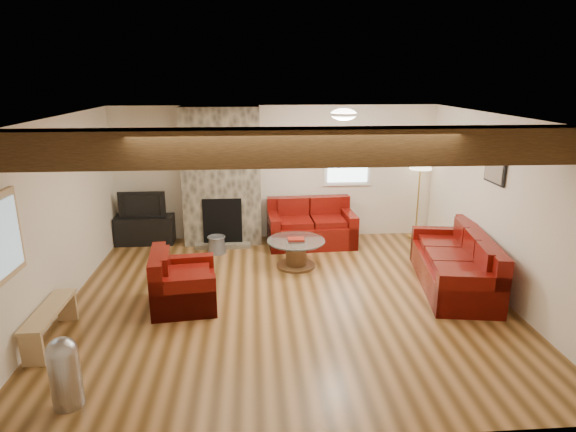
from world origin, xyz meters
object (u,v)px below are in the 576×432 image
armchair_red (184,279)px  television (143,203)px  loveseat (311,223)px  tv_cabinet (145,230)px  coffee_table (296,253)px  sofa_three (454,260)px  floor_lamp (421,166)px

armchair_red → television: 2.84m
loveseat → tv_cabinet: loveseat is taller
television → armchair_red: bearing=-67.9°
coffee_table → tv_cabinet: (-2.69, 1.36, 0.03)m
coffee_table → television: size_ratio=1.12×
sofa_three → floor_lamp: 2.44m
coffee_table → television: bearing=153.2°
sofa_three → floor_lamp: floor_lamp is taller
loveseat → coffee_table: 1.14m
tv_cabinet → floor_lamp: size_ratio=0.64×
sofa_three → television: television is taller
sofa_three → loveseat: 2.72m
tv_cabinet → floor_lamp: 5.25m
television → floor_lamp: floor_lamp is taller
floor_lamp → armchair_red: bearing=-147.9°
loveseat → coffee_table: (-0.38, -1.06, -0.18)m
loveseat → television: (-3.06, 0.30, 0.35)m
loveseat → tv_cabinet: bearing=171.7°
coffee_table → tv_cabinet: size_ratio=0.90×
television → floor_lamp: 5.17m
coffee_table → tv_cabinet: 3.01m
armchair_red → coffee_table: 2.06m
television → floor_lamp: bearing=-0.5°
armchair_red → coffee_table: bearing=-59.1°
loveseat → television: 3.10m
coffee_table → television: television is taller
armchair_red → coffee_table: armchair_red is taller
tv_cabinet → television: television is taller
sofa_three → tv_cabinet: 5.43m
sofa_three → loveseat: loveseat is taller
armchair_red → television: television is taller
loveseat → floor_lamp: (2.07, 0.25, 0.98)m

